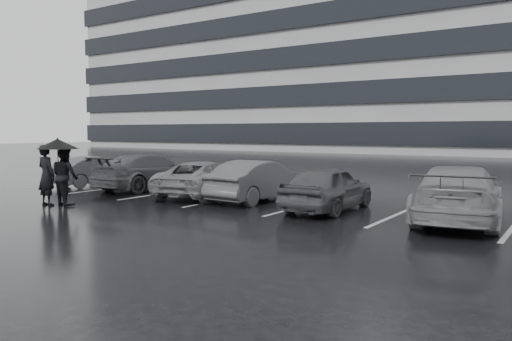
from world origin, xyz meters
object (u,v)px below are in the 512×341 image
object	(u,v)px
car_west_a	(259,181)
pedestrian_left	(46,175)
car_main	(328,188)
car_west_c	(149,172)
car_east	(458,194)
car_west_b	(205,179)
car_west_d	(97,171)
pedestrian_right	(65,176)

from	to	relation	value
car_west_a	pedestrian_left	world-z (taller)	pedestrian_left
car_main	car_west_c	xyz separation A→B (m)	(-7.94, 0.91, 0.04)
car_east	car_west_b	bearing A→B (deg)	-10.07
car_west_c	car_west_d	xyz separation A→B (m)	(-2.76, -0.24, -0.08)
car_main	pedestrian_left	distance (m)	8.31
car_west_b	car_east	xyz separation A→B (m)	(8.22, -0.28, 0.10)
pedestrian_right	car_west_d	bearing A→B (deg)	-38.94
car_east	pedestrian_left	xyz separation A→B (m)	(-10.81, -3.95, 0.22)
pedestrian_left	car_west_a	bearing A→B (deg)	-136.03
car_main	car_east	world-z (taller)	car_east
car_west_a	car_east	bearing A→B (deg)	178.56
pedestrian_right	car_east	bearing A→B (deg)	-151.84
car_main	car_east	size ratio (longest dim) A/B	0.78
car_west_c	car_east	world-z (taller)	car_east
car_main	car_west_a	distance (m)	2.76
car_main	car_west_d	size ratio (longest dim) A/B	1.03
car_west_a	car_west_b	world-z (taller)	car_west_a
car_west_c	pedestrian_left	xyz separation A→B (m)	(0.55, -4.70, 0.24)
car_main	car_west_b	world-z (taller)	car_main
pedestrian_left	pedestrian_right	distance (m)	0.54
car_west_a	pedestrian_left	bearing A→B (deg)	45.65
car_west_b	car_west_d	distance (m)	5.89
car_west_a	car_west_d	distance (m)	7.99
car_west_a	car_east	xyz separation A→B (m)	(6.12, -0.43, 0.05)
car_west_b	pedestrian_left	world-z (taller)	pedestrian_left
car_west_a	pedestrian_left	xyz separation A→B (m)	(-4.69, -4.38, 0.27)
car_west_b	car_west_c	world-z (taller)	car_west_c
car_west_b	car_main	bearing A→B (deg)	162.40
car_west_d	pedestrian_right	bearing A→B (deg)	138.69
car_west_c	car_west_d	bearing A→B (deg)	6.47
car_east	car_west_a	bearing A→B (deg)	-12.12
car_west_c	car_west_b	bearing A→B (deg)	172.89
car_west_a	car_west_c	world-z (taller)	car_west_c
car_east	pedestrian_right	bearing A→B (deg)	11.08
car_west_d	car_east	xyz separation A→B (m)	(14.11, -0.51, 0.10)
car_main	pedestrian_left	world-z (taller)	pedestrian_left
car_main	car_west_d	bearing A→B (deg)	-5.27
car_west_a	car_east	size ratio (longest dim) A/B	0.82
car_west_a	car_east	world-z (taller)	car_east
car_west_d	car_east	size ratio (longest dim) A/B	0.76
car_main	pedestrian_left	bearing A→B (deg)	25.48
car_west_c	pedestrian_right	xyz separation A→B (m)	(0.97, -4.37, 0.21)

